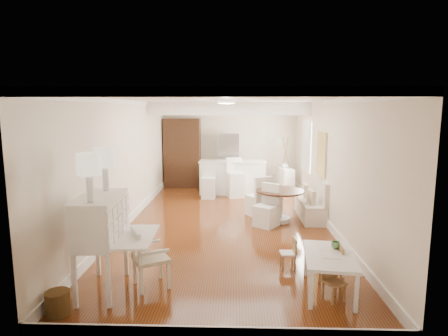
# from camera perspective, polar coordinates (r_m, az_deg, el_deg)

# --- Properties ---
(room) EXTENTS (9.00, 9.04, 2.82)m
(room) POSITION_cam_1_polar(r_m,az_deg,el_deg) (8.68, 0.75, 4.89)
(room) COLOR brown
(room) RESTS_ON ground
(secretary_bureau) EXTENTS (1.15, 1.17, 1.40)m
(secretary_bureau) POSITION_cam_1_polar(r_m,az_deg,el_deg) (5.68, -18.17, -10.89)
(secretary_bureau) COLOR white
(secretary_bureau) RESTS_ON ground
(gustavian_armchair) EXTENTS (0.69, 0.69, 0.89)m
(gustavian_armchair) POSITION_cam_1_polar(r_m,az_deg,el_deg) (5.71, -11.10, -13.21)
(gustavian_armchair) COLOR silver
(gustavian_armchair) RESTS_ON ground
(wicker_basket) EXTENTS (0.36, 0.36, 0.30)m
(wicker_basket) POSITION_cam_1_polar(r_m,az_deg,el_deg) (5.46, -24.01, -18.27)
(wicker_basket) COLOR brown
(wicker_basket) RESTS_ON ground
(kids_table) EXTENTS (0.81, 1.20, 0.56)m
(kids_table) POSITION_cam_1_polar(r_m,az_deg,el_deg) (5.70, 15.67, -15.19)
(kids_table) COLOR white
(kids_table) RESTS_ON ground
(kids_chair_a) EXTENTS (0.32, 0.32, 0.65)m
(kids_chair_a) POSITION_cam_1_polar(r_m,az_deg,el_deg) (5.84, 15.90, -14.17)
(kids_chair_a) COLOR #AD874F
(kids_chair_a) RESTS_ON ground
(kids_chair_b) EXTENTS (0.26, 0.26, 0.52)m
(kids_chair_b) POSITION_cam_1_polar(r_m,az_deg,el_deg) (6.37, 9.72, -12.60)
(kids_chair_b) COLOR olive
(kids_chair_b) RESTS_ON ground
(kids_chair_c) EXTENTS (0.34, 0.34, 0.53)m
(kids_chair_c) POSITION_cam_1_polar(r_m,az_deg,el_deg) (5.51, 16.44, -16.29)
(kids_chair_c) COLOR #9A7046
(kids_chair_c) RESTS_ON ground
(banquette) EXTENTS (0.52, 1.60, 0.98)m
(banquette) POSITION_cam_1_polar(r_m,az_deg,el_deg) (9.25, 12.97, -4.45)
(banquette) COLOR silver
(banquette) RESTS_ON ground
(dining_table) EXTENTS (1.41, 1.41, 0.75)m
(dining_table) POSITION_cam_1_polar(r_m,az_deg,el_deg) (8.82, 8.48, -5.73)
(dining_table) COLOR #452616
(dining_table) RESTS_ON ground
(slip_chair_near) EXTENTS (0.64, 0.64, 0.95)m
(slip_chair_near) POSITION_cam_1_polar(r_m,az_deg,el_deg) (8.41, 6.46, -5.71)
(slip_chair_near) COLOR white
(slip_chair_near) RESTS_ON ground
(slip_chair_far) EXTENTS (0.66, 0.67, 1.00)m
(slip_chair_far) POSITION_cam_1_polar(r_m,az_deg,el_deg) (9.25, 5.26, -4.20)
(slip_chair_far) COLOR white
(slip_chair_far) RESTS_ON ground
(breakfast_counter) EXTENTS (2.05, 0.65, 1.03)m
(breakfast_counter) POSITION_cam_1_polar(r_m,az_deg,el_deg) (11.62, 1.29, -1.43)
(breakfast_counter) COLOR white
(breakfast_counter) RESTS_ON ground
(bar_stool_left) EXTENTS (0.40, 0.40, 0.99)m
(bar_stool_left) POSITION_cam_1_polar(r_m,az_deg,el_deg) (11.00, -2.40, -2.11)
(bar_stool_left) COLOR white
(bar_stool_left) RESTS_ON ground
(bar_stool_right) EXTENTS (0.58, 0.58, 1.17)m
(bar_stool_right) POSITION_cam_1_polar(r_m,az_deg,el_deg) (11.15, 1.76, -1.49)
(bar_stool_right) COLOR white
(bar_stool_right) RESTS_ON ground
(pantry_cabinet) EXTENTS (1.20, 0.60, 2.30)m
(pantry_cabinet) POSITION_cam_1_polar(r_m,az_deg,el_deg) (12.72, -6.34, 2.30)
(pantry_cabinet) COLOR #381E11
(pantry_cabinet) RESTS_ON ground
(fridge) EXTENTS (0.75, 0.65, 1.80)m
(fridge) POSITION_cam_1_polar(r_m,az_deg,el_deg) (12.59, 2.25, 1.13)
(fridge) COLOR silver
(fridge) RESTS_ON ground
(sideboard) EXTENTS (0.52, 0.85, 0.75)m
(sideboard) POSITION_cam_1_polar(r_m,az_deg,el_deg) (12.16, 9.30, -1.75)
(sideboard) COLOR white
(sideboard) RESTS_ON ground
(pencil_cup) EXTENTS (0.14, 0.14, 0.10)m
(pencil_cup) POSITION_cam_1_polar(r_m,az_deg,el_deg) (5.83, 16.64, -11.18)
(pencil_cup) COLOR #5EA25E
(pencil_cup) RESTS_ON kids_table
(branch_vase) EXTENTS (0.21, 0.21, 0.19)m
(branch_vase) POSITION_cam_1_polar(r_m,az_deg,el_deg) (12.08, 9.25, 0.46)
(branch_vase) COLOR white
(branch_vase) RESTS_ON sideboard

